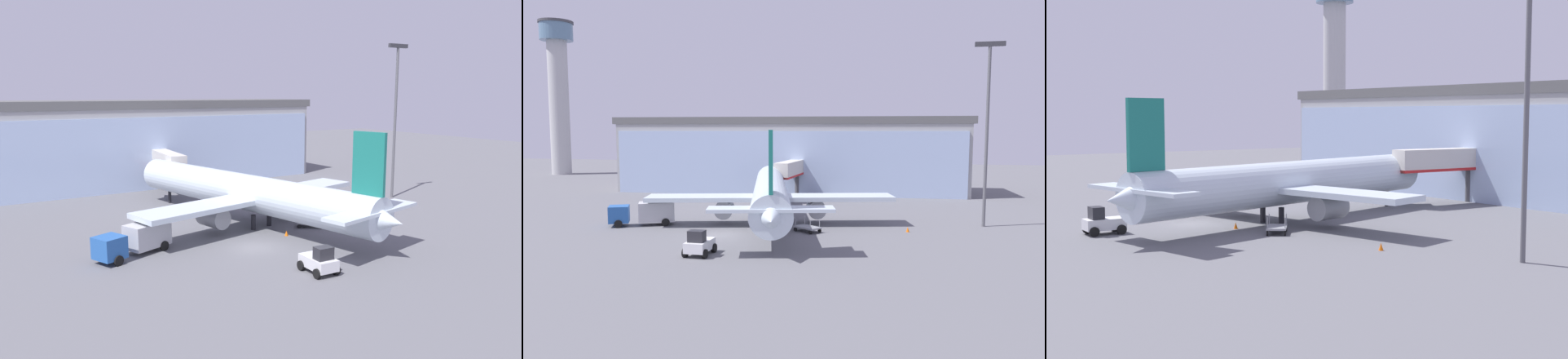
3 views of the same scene
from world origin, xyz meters
The scene contains 11 objects.
ground centered at (0.00, 0.00, 0.00)m, with size 240.00×240.00×0.00m, color slate.
terminal_building centered at (0.00, 39.59, 6.58)m, with size 61.80×16.38×13.16m.
jet_bridge centered at (2.14, 28.70, 4.66)m, with size 3.00×11.48×6.05m.
control_tower centered at (-62.29, 62.02, 21.51)m, with size 8.06×8.06×37.12m.
apron_light_mast centered at (28.09, 10.56, 12.12)m, with size 3.20×0.40×20.68m.
airplane centered at (3.72, 7.90, 3.50)m, with size 28.54×38.54×11.00m.
catering_truck centered at (-10.16, 3.44, 1.47)m, with size 7.57×4.96×2.65m.
baggage_cart centered at (8.89, 3.39, 0.50)m, with size 3.21×2.93×1.50m.
pushback_tug centered at (1.14, -8.57, 0.97)m, with size 2.20×3.23×2.30m.
safety_cone_nose centered at (4.80, 1.77, 0.28)m, with size 0.36×0.36×0.55m, color orange.
safety_cone_wingtip centered at (19.51, 5.59, 0.28)m, with size 0.36×0.36×0.55m, color orange.
Camera 2 is at (17.36, -50.08, 11.02)m, focal length 35.00 mm.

